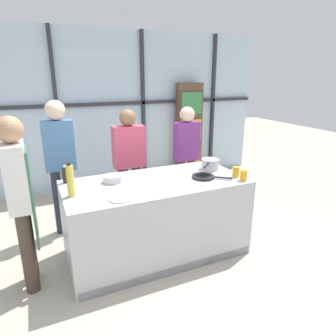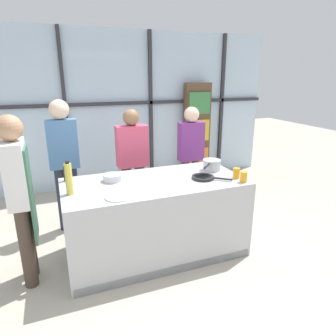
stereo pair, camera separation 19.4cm
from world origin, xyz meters
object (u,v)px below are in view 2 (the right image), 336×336
Objects in this scene: chef at (20,191)px; spectator_center_right at (191,152)px; spectator_center_left at (132,159)px; juice_glass_far at (236,173)px; juice_glass_near at (244,177)px; saucepan at (212,165)px; spectator_far_left at (64,156)px; white_plate at (118,197)px; frying_pan at (204,177)px; pepper_grinder at (66,173)px; mixing_bowl at (112,177)px; oil_bottle at (69,179)px.

spectator_center_right is (2.26, 1.00, -0.06)m from chef.
chef is at bearing 36.37° from spectator_center_left.
juice_glass_near is at bearing -90.00° from juice_glass_far.
saucepan is (0.79, -0.85, 0.07)m from spectator_center_left.
spectator_far_left reaches higher than spectator_center_left.
white_plate is at bearing 71.41° from chef.
pepper_grinder is at bearing 161.39° from frying_pan.
spectator_far_left is at bearing 155.73° from chef.
juice_glass_near is (1.39, -0.07, 0.05)m from white_plate.
saucepan is 1.59× the size of mixing_bowl.
white_plate is (-0.48, -1.29, 0.01)m from spectator_center_left.
saucepan is 1.35m from white_plate.
oil_bottle is at bearing 177.37° from frying_pan.
frying_pan is at bearing -133.49° from saucepan.
juice_glass_far reaches higher than white_plate.
saucepan reaches higher than juice_glass_near.
white_plate is at bearing -176.98° from juice_glass_far.
pepper_grinder is (-0.43, 0.68, 0.08)m from white_plate.
pepper_grinder reaches higher than frying_pan.
oil_bottle is 0.43m from pepper_grinder.
spectator_far_left is at bearing 120.25° from mixing_bowl.
frying_pan is 0.44m from juice_glass_near.
juice_glass_near is at bearing -10.09° from oil_bottle.
spectator_far_left reaches higher than pepper_grinder.
white_plate is 2.11× the size of juice_glass_near.
chef reaches higher than oil_bottle.
chef reaches higher than white_plate.
spectator_center_left is 6.32× the size of white_plate.
mixing_bowl is (0.92, 0.20, -0.04)m from chef.
chef is 6.74× the size of white_plate.
oil_bottle is (-0.42, 0.26, 0.16)m from white_plate.
pepper_grinder is (-1.82, -0.61, 0.07)m from spectator_center_right.
frying_pan is 3.25× the size of juice_glass_far.
spectator_center_left is 1.39m from oil_bottle.
frying_pan is at bearing -18.61° from pepper_grinder.
white_plate is 0.49m from mixing_bowl.
juice_glass_near is (1.81, -0.32, -0.10)m from oil_bottle.
pepper_grinder is at bearing 161.52° from juice_glass_far.
oil_bottle is 2.86× the size of juice_glass_near.
white_plate is 1.26× the size of pepper_grinder.
oil_bottle is (-1.81, -1.04, 0.14)m from spectator_center_right.
oil_bottle reaches higher than juice_glass_far.
spectator_center_right is at bearing 90.03° from juice_glass_near.
juice_glass_far is at bearing 84.45° from chef.
chef is 0.94m from mixing_bowl.
chef is 2.27m from juice_glass_far.
spectator_center_left is at bearing 69.46° from white_plate.
frying_pan is (1.45, -1.10, -0.12)m from spectator_far_left.
mixing_bowl is at bearing 84.65° from white_plate.
frying_pan is 1.16× the size of saucepan.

